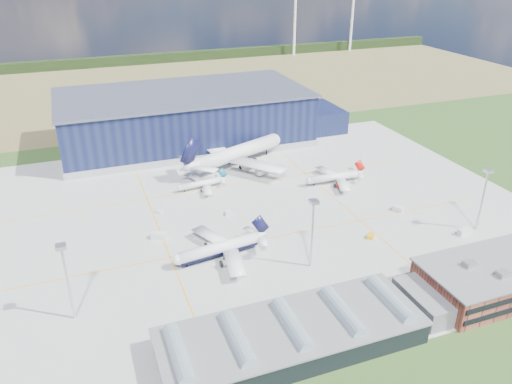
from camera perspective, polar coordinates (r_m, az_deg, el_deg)
The scene contains 23 objects.
ground at distance 178.30m, azimuth -0.94°, elevation -3.99°, with size 600.00×600.00×0.00m, color #2A481B.
apron at distance 186.55m, azimuth -1.98°, elevation -2.55°, with size 220.00×160.00×0.08m.
farmland at distance 379.92m, azimuth -12.46°, elevation 11.76°, with size 600.00×220.00×0.01m, color olive.
treeline at distance 456.69m, azimuth -14.19°, elevation 14.41°, with size 600.00×8.00×8.00m, color black.
hangar at distance 258.44m, azimuth -7.56°, elevation 8.27°, with size 145.00×62.00×26.10m.
ops_building at distance 160.54m, azimuth 26.03°, elevation -8.65°, with size 46.00×23.00×10.90m.
glass_concourse at distance 128.96m, azimuth 5.60°, elevation -15.55°, with size 78.00×23.00×8.60m.
light_mast_west at distance 137.29m, azimuth -20.94°, elevation -8.36°, with size 2.60×2.60×23.00m.
light_mast_center at distance 150.25m, azimuth 6.50°, elevation -3.52°, with size 2.60×2.60×23.00m.
light_mast_east at distance 186.58m, azimuth 24.65°, elevation 0.23°, with size 2.60×2.60×23.00m.
airliner_navy at distance 158.73m, azimuth -4.33°, elevation -5.78°, with size 34.66×33.90×11.30m, color white, non-canonical shape.
airliner_red at distance 211.63m, azimuth 8.84°, elevation 2.09°, with size 27.85×27.24×9.08m, color white, non-canonical shape.
airliner_widebody at distance 225.81m, azimuth -2.11°, elevation 5.35°, with size 59.38×58.09×19.36m, color white, non-canonical shape.
airliner_regional at distance 205.80m, azimuth -6.38°, elevation 1.27°, with size 22.44×21.95×7.32m, color white, non-canonical shape.
gse_tug_b at distance 175.74m, azimuth 12.95°, elevation -4.95°, with size 2.04×3.06×1.32m, color gold.
gse_van_a at distance 173.74m, azimuth -11.00°, elevation -4.94°, with size 2.30×5.27×2.30m, color silver.
gse_cart_a at distance 186.21m, azimuth -3.15°, elevation -2.42°, with size 1.97×2.96×1.28m, color silver.
gse_van_b at distance 195.66m, azimuth 15.92°, elevation -1.87°, with size 1.92×4.19×1.92m, color silver.
gse_tug_c at distance 229.55m, azimuth 0.36°, elevation 3.33°, with size 2.24×3.59×1.57m, color gold.
gse_cart_b at distance 190.60m, azimuth -11.01°, elevation -2.21°, with size 1.77×2.66×1.15m, color silver.
gse_van_c at distance 187.43m, azimuth 22.71°, elevation -4.21°, with size 2.28×4.74×2.28m, color silver.
car_a at distance 143.39m, azimuth 3.69°, elevation -12.16°, with size 1.30×3.22×1.10m, color #99999E.
car_b at distance 137.90m, azimuth 1.76°, elevation -13.87°, with size 1.31×3.75×1.24m, color #99999E.
Camera 1 is at (-51.62, -145.79, 88.73)m, focal length 35.00 mm.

